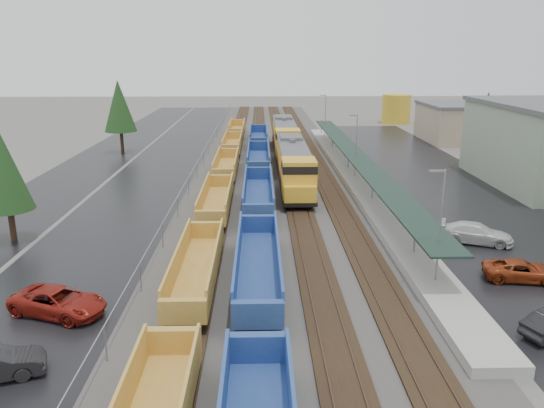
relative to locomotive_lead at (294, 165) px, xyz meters
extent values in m
cube|color=#302D2B|center=(-2.00, 12.86, -2.59)|extent=(20.00, 160.00, 0.08)
cube|color=black|center=(-8.00, 12.86, -2.48)|extent=(2.60, 160.00, 0.15)
cube|color=#473326|center=(-8.72, 12.86, -2.37)|extent=(0.08, 160.00, 0.07)
cube|color=#473326|center=(-7.28, 12.86, -2.37)|extent=(0.08, 160.00, 0.07)
cube|color=black|center=(-4.00, 12.86, -2.48)|extent=(2.60, 160.00, 0.15)
cube|color=#473326|center=(-4.72, 12.86, -2.37)|extent=(0.08, 160.00, 0.07)
cube|color=#473326|center=(-3.28, 12.86, -2.37)|extent=(0.08, 160.00, 0.07)
cube|color=black|center=(0.00, 12.86, -2.48)|extent=(2.60, 160.00, 0.15)
cube|color=#473326|center=(-0.72, 12.86, -2.37)|extent=(0.08, 160.00, 0.07)
cube|color=#473326|center=(0.72, 12.86, -2.37)|extent=(0.08, 160.00, 0.07)
cube|color=black|center=(4.00, 12.86, -2.48)|extent=(2.60, 160.00, 0.15)
cube|color=#473326|center=(3.28, 12.86, -2.37)|extent=(0.08, 160.00, 0.07)
cube|color=#473326|center=(4.72, 12.86, -2.37)|extent=(0.08, 160.00, 0.07)
cube|color=black|center=(-17.00, 12.86, -2.62)|extent=(10.00, 160.00, 0.02)
cube|color=black|center=(-27.00, 12.86, -2.62)|extent=(9.00, 160.00, 0.02)
cube|color=black|center=(17.00, 2.86, -2.62)|extent=(16.00, 100.00, 0.02)
cube|color=#9E9B93|center=(7.50, 2.86, -2.28)|extent=(3.00, 80.00, 0.70)
cylinder|color=gray|center=(7.50, -22.14, -0.73)|extent=(0.16, 0.16, 2.40)
cylinder|color=gray|center=(7.50, -7.14, -0.73)|extent=(0.16, 0.16, 2.40)
cylinder|color=gray|center=(7.50, 7.86, -0.73)|extent=(0.16, 0.16, 2.40)
cylinder|color=gray|center=(7.50, 22.86, -0.73)|extent=(0.16, 0.16, 2.40)
cylinder|color=gray|center=(7.50, 37.86, -0.73)|extent=(0.16, 0.16, 2.40)
cube|color=black|center=(7.50, 2.86, 0.57)|extent=(2.60, 65.00, 0.15)
cylinder|color=gray|center=(7.50, -27.14, 1.37)|extent=(0.12, 0.12, 8.00)
cube|color=gray|center=(7.00, -27.14, 5.27)|extent=(1.00, 0.15, 0.12)
cylinder|color=gray|center=(7.50, 2.86, 1.37)|extent=(0.12, 0.12, 8.00)
cube|color=gray|center=(7.00, 2.86, 5.27)|extent=(1.00, 0.15, 0.12)
cylinder|color=gray|center=(7.50, 32.86, 1.37)|extent=(0.12, 0.12, 8.00)
cube|color=gray|center=(7.00, 32.86, 5.27)|extent=(1.00, 0.15, 0.12)
cylinder|color=gray|center=(-11.50, -35.14, -1.63)|extent=(0.08, 0.08, 2.00)
cylinder|color=gray|center=(-11.50, -27.14, -1.63)|extent=(0.08, 0.08, 2.00)
cylinder|color=gray|center=(-11.50, -19.14, -1.63)|extent=(0.08, 0.08, 2.00)
cylinder|color=gray|center=(-11.50, -11.14, -1.63)|extent=(0.08, 0.08, 2.00)
cylinder|color=gray|center=(-11.50, -3.14, -1.63)|extent=(0.08, 0.08, 2.00)
cylinder|color=gray|center=(-11.50, 4.86, -1.63)|extent=(0.08, 0.08, 2.00)
cylinder|color=gray|center=(-11.50, 12.86, -1.63)|extent=(0.08, 0.08, 2.00)
cylinder|color=gray|center=(-11.50, 20.86, -1.63)|extent=(0.08, 0.08, 2.00)
cylinder|color=gray|center=(-11.50, 28.86, -1.63)|extent=(0.08, 0.08, 2.00)
cylinder|color=gray|center=(-11.50, 36.86, -1.63)|extent=(0.08, 0.08, 2.00)
cylinder|color=gray|center=(-11.50, 44.86, -1.63)|extent=(0.08, 0.08, 2.00)
cylinder|color=gray|center=(-11.50, 52.86, -1.63)|extent=(0.08, 0.08, 2.00)
cylinder|color=gray|center=(-11.50, 60.86, -1.63)|extent=(0.08, 0.08, 2.00)
cylinder|color=gray|center=(-11.50, 68.86, -1.63)|extent=(0.08, 0.08, 2.00)
cylinder|color=gray|center=(-11.50, 76.86, -1.63)|extent=(0.08, 0.08, 2.00)
cylinder|color=gray|center=(-11.50, 84.86, -1.63)|extent=(0.08, 0.08, 2.00)
cube|color=gray|center=(-11.50, 12.86, -0.63)|extent=(0.05, 160.00, 0.05)
cube|color=tan|center=(34.00, 32.86, 0.37)|extent=(18.00, 14.00, 6.00)
cube|color=#59595B|center=(34.00, 32.86, 3.62)|extent=(18.36, 14.28, 0.50)
ellipsoid|color=#4F5F4A|center=(-32.00, 152.86, -2.63)|extent=(154.00, 110.00, 19.80)
ellipsoid|color=#4F5F4A|center=(38.00, 162.86, -2.63)|extent=(196.00, 140.00, 25.20)
ellipsoid|color=#4F5F4A|center=(108.00, 172.86, -2.63)|extent=(168.00, 120.00, 21.60)
cylinder|color=#332316|center=(-24.00, -17.14, -1.28)|extent=(0.50, 0.50, 2.70)
cone|color=#143213|center=(-24.00, -17.14, 3.22)|extent=(3.96, 3.96, 6.30)
cylinder|color=#332316|center=(-25.00, 22.86, -0.98)|extent=(0.50, 0.50, 3.30)
cone|color=#143213|center=(-25.00, 22.86, 4.52)|extent=(4.84, 4.84, 7.70)
cylinder|color=#332316|center=(26.00, 10.86, -1.13)|extent=(0.50, 0.50, 3.00)
cone|color=#143213|center=(26.00, 10.86, 3.87)|extent=(4.40, 4.40, 7.00)
cube|color=black|center=(0.00, 0.78, -1.73)|extent=(3.29, 21.96, 0.44)
cube|color=gold|center=(0.00, 1.88, 0.14)|extent=(3.07, 17.57, 3.29)
cube|color=gold|center=(0.00, -7.78, 0.36)|extent=(3.29, 3.51, 3.73)
cube|color=black|center=(0.00, -7.78, 1.46)|extent=(3.35, 3.57, 0.77)
cube|color=gold|center=(0.00, -9.76, -0.74)|extent=(3.07, 1.10, 1.54)
cube|color=#59595B|center=(0.00, 1.88, 1.90)|extent=(3.13, 17.57, 0.38)
cube|color=maroon|center=(-1.56, 1.88, -1.18)|extent=(0.04, 17.57, 0.38)
cube|color=maroon|center=(1.56, 1.88, -1.18)|extent=(0.04, 17.57, 0.38)
cube|color=black|center=(0.00, 0.78, -2.17)|extent=(2.42, 6.59, 0.66)
cube|color=black|center=(0.00, -6.91, -2.06)|extent=(2.64, 4.39, 0.55)
cube|color=black|center=(0.00, 8.47, -2.06)|extent=(2.64, 4.39, 0.55)
cylinder|color=#59595B|center=(0.00, 2.98, 2.23)|extent=(0.77, 0.77, 0.55)
cube|color=#59595B|center=(0.00, 6.27, 2.17)|extent=(2.64, 4.39, 0.55)
cube|color=black|center=(0.00, 21.78, -1.73)|extent=(3.29, 21.96, 0.44)
cube|color=gold|center=(0.00, 22.88, 0.14)|extent=(3.07, 17.57, 3.29)
cube|color=gold|center=(0.00, 13.22, 0.36)|extent=(3.29, 3.51, 3.73)
cube|color=black|center=(0.00, 13.22, 1.46)|extent=(3.35, 3.57, 0.77)
cube|color=gold|center=(0.00, 11.24, -0.74)|extent=(3.07, 1.10, 1.54)
cube|color=#59595B|center=(0.00, 22.88, 1.90)|extent=(3.13, 17.57, 0.38)
cube|color=maroon|center=(-1.56, 22.88, -1.18)|extent=(0.04, 17.57, 0.38)
cube|color=maroon|center=(1.56, 22.88, -1.18)|extent=(0.04, 17.57, 0.38)
cube|color=black|center=(0.00, 21.78, -2.17)|extent=(2.42, 6.59, 0.66)
cube|color=black|center=(0.00, 14.09, -2.06)|extent=(2.64, 4.39, 0.55)
cube|color=black|center=(0.00, 29.47, -2.06)|extent=(2.64, 4.39, 0.55)
cylinder|color=#59595B|center=(0.00, 23.98, 2.23)|extent=(0.77, 0.77, 0.55)
cube|color=#59595B|center=(0.00, 27.27, 2.17)|extent=(2.64, 4.39, 0.55)
cube|color=#AD9030|center=(-8.00, -35.89, -1.08)|extent=(2.59, 0.50, 1.40)
cube|color=black|center=(-8.00, -36.59, -2.08)|extent=(1.99, 2.19, 0.50)
cube|color=#AD9030|center=(-8.00, -26.11, -1.78)|extent=(2.59, 12.99, 0.25)
cube|color=#AD9030|center=(-9.25, -26.11, -0.88)|extent=(0.15, 12.99, 1.80)
cube|color=#AD9030|center=(-6.75, -26.11, -0.88)|extent=(0.15, 12.99, 1.80)
cube|color=#AD9030|center=(-8.00, -32.80, -1.08)|extent=(2.59, 0.50, 1.40)
cube|color=#AD9030|center=(-8.00, -19.42, -1.08)|extent=(2.59, 0.50, 1.40)
cube|color=black|center=(-8.00, -32.11, -2.08)|extent=(1.99, 2.19, 0.50)
cube|color=black|center=(-8.00, -20.12, -2.08)|extent=(1.99, 2.19, 0.50)
cube|color=#AD9030|center=(-8.00, -9.63, -1.78)|extent=(2.59, 12.99, 0.25)
cube|color=#AD9030|center=(-9.25, -9.63, -0.88)|extent=(0.15, 12.99, 1.80)
cube|color=#AD9030|center=(-6.75, -9.63, -0.88)|extent=(0.15, 12.99, 1.80)
cube|color=#AD9030|center=(-8.00, -16.33, -1.08)|extent=(2.59, 0.50, 1.40)
cube|color=#AD9030|center=(-8.00, -2.94, -1.08)|extent=(2.59, 0.50, 1.40)
cube|color=black|center=(-8.00, -15.63, -2.08)|extent=(1.99, 2.19, 0.50)
cube|color=black|center=(-8.00, -3.64, -2.08)|extent=(1.99, 2.19, 0.50)
cube|color=#AD9030|center=(-8.00, 6.84, -1.78)|extent=(2.59, 12.99, 0.25)
cube|color=#AD9030|center=(-9.25, 6.84, -0.88)|extent=(0.15, 12.99, 1.80)
cube|color=#AD9030|center=(-6.75, 6.84, -0.88)|extent=(0.15, 12.99, 1.80)
cube|color=#AD9030|center=(-8.00, 0.15, -1.08)|extent=(2.59, 0.50, 1.40)
cube|color=#AD9030|center=(-8.00, 13.54, -1.08)|extent=(2.59, 0.50, 1.40)
cube|color=black|center=(-8.00, 0.85, -2.08)|extent=(1.99, 2.19, 0.50)
cube|color=black|center=(-8.00, 12.84, -2.08)|extent=(1.99, 2.19, 0.50)
cube|color=#AD9030|center=(-8.00, 23.32, -1.78)|extent=(2.59, 12.99, 0.25)
cube|color=#AD9030|center=(-9.25, 23.32, -0.88)|extent=(0.15, 12.99, 1.80)
cube|color=#AD9030|center=(-6.75, 23.32, -0.88)|extent=(0.15, 12.99, 1.80)
cube|color=#AD9030|center=(-8.00, 16.63, -1.08)|extent=(2.59, 0.50, 1.40)
cube|color=#AD9030|center=(-8.00, 30.01, -1.08)|extent=(2.59, 0.50, 1.40)
cube|color=black|center=(-8.00, 17.33, -2.08)|extent=(1.99, 2.19, 0.50)
cube|color=black|center=(-8.00, 29.31, -2.08)|extent=(1.99, 2.19, 0.50)
cube|color=#AD9030|center=(-8.00, 39.80, -1.78)|extent=(2.59, 12.99, 0.25)
cube|color=#AD9030|center=(-9.25, 39.80, -0.88)|extent=(0.15, 12.99, 1.80)
cube|color=#AD9030|center=(-6.75, 39.80, -0.88)|extent=(0.15, 12.99, 1.80)
cube|color=#AD9030|center=(-8.00, 33.10, -1.08)|extent=(2.59, 0.50, 1.40)
cube|color=#AD9030|center=(-8.00, 46.49, -1.08)|extent=(2.59, 0.50, 1.40)
cube|color=black|center=(-8.00, 33.80, -2.08)|extent=(1.99, 2.19, 0.50)
cube|color=black|center=(-8.00, 45.79, -2.08)|extent=(1.99, 2.19, 0.50)
cube|color=navy|center=(-4.00, -36.77, -0.99)|extent=(2.80, 0.54, 1.51)
cube|color=black|center=(-4.00, -37.53, -2.06)|extent=(2.15, 2.37, 0.54)
cube|color=navy|center=(-4.00, -25.85, -1.74)|extent=(2.80, 14.75, 0.27)
cube|color=navy|center=(-5.34, -25.85, -0.77)|extent=(0.16, 14.75, 1.94)
cube|color=navy|center=(-2.66, -25.85, -0.77)|extent=(0.16, 14.75, 1.94)
cube|color=navy|center=(-4.00, -33.44, -0.99)|extent=(2.80, 0.54, 1.51)
cube|color=navy|center=(-4.00, -18.26, -0.99)|extent=(2.80, 0.54, 1.51)
cube|color=black|center=(-4.00, -32.69, -2.06)|extent=(2.15, 2.37, 0.54)
cube|color=black|center=(-4.00, -19.01, -2.06)|extent=(2.15, 2.37, 0.54)
cube|color=navy|center=(-4.00, -7.34, -1.74)|extent=(2.80, 14.75, 0.27)
cube|color=navy|center=(-5.34, -7.34, -0.77)|extent=(0.16, 14.75, 1.94)
cube|color=navy|center=(-2.66, -7.34, -0.77)|extent=(0.16, 14.75, 1.94)
cube|color=navy|center=(-4.00, -14.93, -0.99)|extent=(2.80, 0.54, 1.51)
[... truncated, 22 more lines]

